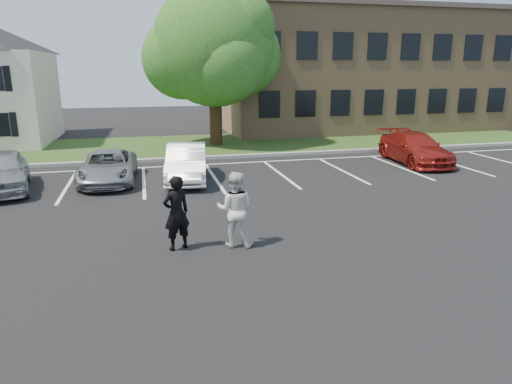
{
  "coord_description": "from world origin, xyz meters",
  "views": [
    {
      "loc": [
        -2.7,
        -9.88,
        4.3
      ],
      "look_at": [
        0.0,
        1.0,
        1.25
      ],
      "focal_mm": 32.0,
      "sensor_mm": 36.0,
      "label": 1
    }
  ],
  "objects_px": {
    "car_red_compact": "(415,148)",
    "tree": "(216,48)",
    "man_white_shirt": "(235,209)",
    "car_silver_west": "(2,171)",
    "car_white_sedan": "(187,163)",
    "office_building": "(371,70)",
    "man_black_suit": "(176,213)",
    "car_silver_minivan": "(108,167)"
  },
  "relations": [
    {
      "from": "tree",
      "to": "car_silver_west",
      "type": "bearing_deg",
      "value": -138.23
    },
    {
      "from": "car_silver_minivan",
      "to": "car_red_compact",
      "type": "height_order",
      "value": "car_red_compact"
    },
    {
      "from": "man_white_shirt",
      "to": "car_silver_west",
      "type": "height_order",
      "value": "man_white_shirt"
    },
    {
      "from": "tree",
      "to": "car_silver_minivan",
      "type": "relative_size",
      "value": 2.02
    },
    {
      "from": "man_white_shirt",
      "to": "car_white_sedan",
      "type": "height_order",
      "value": "man_white_shirt"
    },
    {
      "from": "car_silver_west",
      "to": "car_red_compact",
      "type": "distance_m",
      "value": 17.31
    },
    {
      "from": "car_white_sedan",
      "to": "car_red_compact",
      "type": "xyz_separation_m",
      "value": [
        10.68,
        0.93,
        -0.01
      ]
    },
    {
      "from": "car_red_compact",
      "to": "car_silver_minivan",
      "type": "bearing_deg",
      "value": -173.55
    },
    {
      "from": "man_black_suit",
      "to": "man_white_shirt",
      "type": "xyz_separation_m",
      "value": [
        1.42,
        -0.12,
        0.02
      ]
    },
    {
      "from": "tree",
      "to": "car_white_sedan",
      "type": "relative_size",
      "value": 2.05
    },
    {
      "from": "car_silver_west",
      "to": "car_silver_minivan",
      "type": "height_order",
      "value": "car_silver_west"
    },
    {
      "from": "man_black_suit",
      "to": "tree",
      "type": "bearing_deg",
      "value": -124.68
    },
    {
      "from": "car_white_sedan",
      "to": "car_silver_west",
      "type": "bearing_deg",
      "value": -172.5
    },
    {
      "from": "car_white_sedan",
      "to": "man_white_shirt",
      "type": "bearing_deg",
      "value": -78.83
    },
    {
      "from": "man_white_shirt",
      "to": "car_silver_minivan",
      "type": "distance_m",
      "value": 8.42
    },
    {
      "from": "office_building",
      "to": "car_red_compact",
      "type": "height_order",
      "value": "office_building"
    },
    {
      "from": "office_building",
      "to": "man_black_suit",
      "type": "distance_m",
      "value": 26.82
    },
    {
      "from": "car_white_sedan",
      "to": "man_black_suit",
      "type": "bearing_deg",
      "value": -90.16
    },
    {
      "from": "car_silver_west",
      "to": "car_white_sedan",
      "type": "relative_size",
      "value": 1.0
    },
    {
      "from": "car_silver_west",
      "to": "car_silver_minivan",
      "type": "xyz_separation_m",
      "value": [
        3.62,
        0.47,
        -0.12
      ]
    },
    {
      "from": "car_silver_west",
      "to": "car_white_sedan",
      "type": "bearing_deg",
      "value": -10.7
    },
    {
      "from": "car_silver_west",
      "to": "office_building",
      "type": "bearing_deg",
      "value": 22.19
    },
    {
      "from": "car_white_sedan",
      "to": "car_red_compact",
      "type": "bearing_deg",
      "value": 12.2
    },
    {
      "from": "man_white_shirt",
      "to": "car_silver_west",
      "type": "distance_m",
      "value": 10.11
    },
    {
      "from": "car_white_sedan",
      "to": "tree",
      "type": "bearing_deg",
      "value": 79.87
    },
    {
      "from": "office_building",
      "to": "man_black_suit",
      "type": "xyz_separation_m",
      "value": [
        -16.04,
        -21.25,
        -3.23
      ]
    },
    {
      "from": "tree",
      "to": "car_silver_minivan",
      "type": "xyz_separation_m",
      "value": [
        -5.54,
        -7.71,
        -4.74
      ]
    },
    {
      "from": "office_building",
      "to": "man_white_shirt",
      "type": "height_order",
      "value": "office_building"
    },
    {
      "from": "office_building",
      "to": "car_red_compact",
      "type": "xyz_separation_m",
      "value": [
        -4.44,
        -13.23,
        -3.46
      ]
    },
    {
      "from": "tree",
      "to": "car_silver_minivan",
      "type": "bearing_deg",
      "value": -125.69
    },
    {
      "from": "office_building",
      "to": "man_white_shirt",
      "type": "relative_size",
      "value": 11.85
    },
    {
      "from": "man_black_suit",
      "to": "car_white_sedan",
      "type": "xyz_separation_m",
      "value": [
        0.92,
        7.1,
        -0.22
      ]
    },
    {
      "from": "man_black_suit",
      "to": "man_white_shirt",
      "type": "distance_m",
      "value": 1.42
    },
    {
      "from": "man_black_suit",
      "to": "car_silver_minivan",
      "type": "xyz_separation_m",
      "value": [
        -2.06,
        7.54,
        -0.32
      ]
    },
    {
      "from": "tree",
      "to": "man_black_suit",
      "type": "xyz_separation_m",
      "value": [
        -3.47,
        -15.24,
        -4.42
      ]
    },
    {
      "from": "car_red_compact",
      "to": "tree",
      "type": "bearing_deg",
      "value": 142.8
    },
    {
      "from": "car_silver_minivan",
      "to": "car_white_sedan",
      "type": "bearing_deg",
      "value": -6.01
    },
    {
      "from": "office_building",
      "to": "car_red_compact",
      "type": "distance_m",
      "value": 14.38
    },
    {
      "from": "car_silver_minivan",
      "to": "car_red_compact",
      "type": "distance_m",
      "value": 13.67
    },
    {
      "from": "car_silver_west",
      "to": "car_red_compact",
      "type": "relative_size",
      "value": 0.89
    },
    {
      "from": "man_black_suit",
      "to": "car_white_sedan",
      "type": "relative_size",
      "value": 0.43
    },
    {
      "from": "car_white_sedan",
      "to": "car_red_compact",
      "type": "distance_m",
      "value": 10.72
    }
  ]
}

